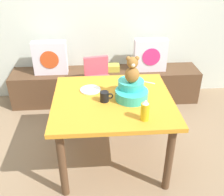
# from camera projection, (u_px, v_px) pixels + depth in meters

# --- Properties ---
(ground_plane) EXTENTS (8.00, 8.00, 0.00)m
(ground_plane) POSITION_uv_depth(u_px,v_px,m) (113.00, 159.00, 2.82)
(ground_plane) COLOR #8C7256
(back_wall) EXTENTS (4.40, 0.10, 2.60)m
(back_wall) POSITION_uv_depth(u_px,v_px,m) (104.00, 4.00, 3.48)
(back_wall) COLOR silver
(back_wall) RESTS_ON ground_plane
(window_bench) EXTENTS (2.60, 0.44, 0.46)m
(window_bench) POSITION_uv_depth(u_px,v_px,m) (106.00, 85.00, 3.79)
(window_bench) COLOR brown
(window_bench) RESTS_ON ground_plane
(pillow_floral_left) EXTENTS (0.44, 0.15, 0.44)m
(pillow_floral_left) POSITION_uv_depth(u_px,v_px,m) (50.00, 58.00, 3.49)
(pillow_floral_left) COLOR silver
(pillow_floral_left) RESTS_ON window_bench
(pillow_floral_right) EXTENTS (0.44, 0.15, 0.44)m
(pillow_floral_right) POSITION_uv_depth(u_px,v_px,m) (150.00, 55.00, 3.58)
(pillow_floral_right) COLOR silver
(pillow_floral_right) RESTS_ON window_bench
(book_stack) EXTENTS (0.20, 0.14, 0.09)m
(book_stack) POSITION_uv_depth(u_px,v_px,m) (112.00, 68.00, 3.65)
(book_stack) COLOR gold
(book_stack) RESTS_ON window_bench
(dining_table) EXTENTS (1.11, 1.01, 0.74)m
(dining_table) POSITION_uv_depth(u_px,v_px,m) (113.00, 108.00, 2.50)
(dining_table) COLOR orange
(dining_table) RESTS_ON ground_plane
(highchair) EXTENTS (0.38, 0.49, 0.79)m
(highchair) POSITION_uv_depth(u_px,v_px,m) (98.00, 81.00, 3.25)
(highchair) COLOR #D84C59
(highchair) RESTS_ON ground_plane
(infant_seat_teal) EXTENTS (0.30, 0.33, 0.16)m
(infant_seat_teal) POSITION_uv_depth(u_px,v_px,m) (131.00, 91.00, 2.43)
(infant_seat_teal) COLOR #33B1A5
(infant_seat_teal) RESTS_ON dining_table
(teddy_bear) EXTENTS (0.13, 0.12, 0.25)m
(teddy_bear) POSITION_uv_depth(u_px,v_px,m) (132.00, 70.00, 2.32)
(teddy_bear) COLOR olive
(teddy_bear) RESTS_ON infant_seat_teal
(ketchup_bottle) EXTENTS (0.07, 0.07, 0.18)m
(ketchup_bottle) POSITION_uv_depth(u_px,v_px,m) (145.00, 110.00, 2.11)
(ketchup_bottle) COLOR gold
(ketchup_bottle) RESTS_ON dining_table
(coffee_mug) EXTENTS (0.12, 0.08, 0.09)m
(coffee_mug) POSITION_uv_depth(u_px,v_px,m) (105.00, 97.00, 2.38)
(coffee_mug) COLOR black
(coffee_mug) RESTS_ON dining_table
(dinner_plate_near) EXTENTS (0.20, 0.20, 0.01)m
(dinner_plate_near) POSITION_uv_depth(u_px,v_px,m) (90.00, 90.00, 2.59)
(dinner_plate_near) COLOR white
(dinner_plate_near) RESTS_ON dining_table
(table_fork) EXTENTS (0.16, 0.09, 0.01)m
(table_fork) POSITION_uv_depth(u_px,v_px,m) (147.00, 82.00, 2.73)
(table_fork) COLOR silver
(table_fork) RESTS_ON dining_table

